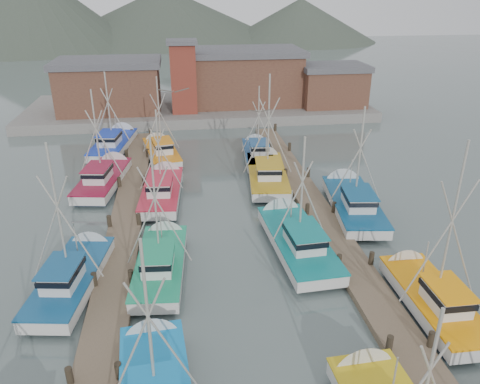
{
  "coord_description": "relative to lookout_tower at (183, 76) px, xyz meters",
  "views": [
    {
      "loc": [
        -2.95,
        -24.45,
        15.66
      ],
      "look_at": [
        1.03,
        4.62,
        2.6
      ],
      "focal_mm": 35.0,
      "sensor_mm": 36.0,
      "label": 1
    }
  ],
  "objects": [
    {
      "name": "boat_9",
      "position": [
        6.46,
        -20.37,
        -4.87
      ],
      "size": [
        4.15,
        10.15,
        10.19
      ],
      "rotation": [
        0.0,
        0.0,
        -0.11
      ],
      "color": "#0F1E35",
      "rests_on": "ground"
    },
    {
      "name": "boat_4",
      "position": [
        -2.36,
        -33.4,
        -4.87
      ],
      "size": [
        3.69,
        8.77,
        9.31
      ],
      "rotation": [
        0.0,
        0.0,
        -0.08
      ],
      "color": "#0F1E35",
      "rests_on": "ground"
    },
    {
      "name": "gull_far",
      "position": [
        4.58,
        -26.98,
        2.31
      ],
      "size": [
        1.55,
        0.61,
        0.24
      ],
      "rotation": [
        0.0,
        0.0,
        -0.06
      ],
      "color": "gray",
      "rests_on": "ground"
    },
    {
      "name": "boat_14",
      "position": [
        -7.52,
        -10.01,
        -4.87
      ],
      "size": [
        4.36,
        9.9,
        8.89
      ],
      "rotation": [
        0.0,
        0.0,
        -0.15
      ],
      "color": "#0F1E35",
      "rests_on": "ground"
    },
    {
      "name": "boat_5",
      "position": [
        6.14,
        -31.87,
        -4.87
      ],
      "size": [
        3.64,
        9.96,
        8.62
      ],
      "rotation": [
        0.0,
        0.0,
        0.06
      ],
      "color": "#0F1E35",
      "rests_on": "ground"
    },
    {
      "name": "boat_10",
      "position": [
        -7.34,
        -19.52,
        -4.87
      ],
      "size": [
        4.19,
        9.45,
        9.07
      ],
      "rotation": [
        0.0,
        0.0,
        -0.16
      ],
      "color": "#0F1E35",
      "rests_on": "ground"
    },
    {
      "name": "boat_7",
      "position": [
        11.62,
        -38.78,
        -4.86
      ],
      "size": [
        4.01,
        8.37,
        10.13
      ],
      "rotation": [
        0.0,
        0.0,
        -0.0
      ],
      "color": "#0F1E35",
      "rests_on": "ground"
    },
    {
      "name": "shed_left",
      "position": [
        -9.0,
        2.0,
        -1.21
      ],
      "size": [
        12.72,
        8.48,
        6.2
      ],
      "color": "brown",
      "rests_on": "quay"
    },
    {
      "name": "quay",
      "position": [
        2.0,
        4.0,
        -4.95
      ],
      "size": [
        44.0,
        16.0,
        1.2
      ],
      "primitive_type": "cube",
      "color": "gray",
      "rests_on": "ground"
    },
    {
      "name": "boat_12",
      "position": [
        -2.77,
        -13.31,
        -4.87
      ],
      "size": [
        3.99,
        8.77,
        8.74
      ],
      "rotation": [
        0.0,
        0.0,
        0.18
      ],
      "color": "#0F1E35",
      "rests_on": "ground"
    },
    {
      "name": "distant_hills",
      "position": [
        -10.76,
        89.59,
        -5.55
      ],
      "size": [
        175.0,
        140.0,
        42.0
      ],
      "color": "#3F493D",
      "rests_on": "ground"
    },
    {
      "name": "ground",
      "position": [
        2.0,
        -33.0,
        -5.55
      ],
      "size": [
        260.0,
        260.0,
        0.0
      ],
      "primitive_type": "plane",
      "color": "#4F5F5C",
      "rests_on": "ground"
    },
    {
      "name": "boat_13",
      "position": [
        6.55,
        -15.12,
        -4.87
      ],
      "size": [
        3.21,
        8.47,
        7.94
      ],
      "rotation": [
        0.0,
        0.0,
        -0.08
      ],
      "color": "#0F1E35",
      "rests_on": "ground"
    },
    {
      "name": "lookout_tower",
      "position": [
        0.0,
        0.0,
        0.0
      ],
      "size": [
        3.6,
        3.6,
        8.5
      ],
      "color": "maroon",
      "rests_on": "quay"
    },
    {
      "name": "boat_6",
      "position": [
        -7.2,
        -34.22,
        -4.87
      ],
      "size": [
        3.94,
        8.97,
        9.41
      ],
      "rotation": [
        0.0,
        0.0,
        -0.16
      ],
      "color": "#0F1E35",
      "rests_on": "ground"
    },
    {
      "name": "gull_near",
      "position": [
        -1.08,
        -34.56,
        5.39
      ],
      "size": [
        1.55,
        0.64,
        0.24
      ],
      "rotation": [
        0.0,
        0.0,
        0.17
      ],
      "color": "gray",
      "rests_on": "ground"
    },
    {
      "name": "dock_right",
      "position": [
        9.0,
        -28.96,
        -5.34
      ],
      "size": [
        2.3,
        46.0,
        1.5
      ],
      "color": "brown",
      "rests_on": "ground"
    },
    {
      "name": "shed_right",
      "position": [
        19.0,
        1.0,
        -1.71
      ],
      "size": [
        8.48,
        6.36,
        5.2
      ],
      "color": "brown",
      "rests_on": "quay"
    },
    {
      "name": "shed_center",
      "position": [
        8.0,
        4.0,
        -0.86
      ],
      "size": [
        14.84,
        9.54,
        6.9
      ],
      "color": "brown",
      "rests_on": "quay"
    },
    {
      "name": "boat_8",
      "position": [
        -2.45,
        -22.7,
        -4.87
      ],
      "size": [
        3.52,
        9.3,
        8.1
      ],
      "rotation": [
        0.0,
        0.0,
        -0.08
      ],
      "color": "#0F1E35",
      "rests_on": "ground"
    },
    {
      "name": "boat_11",
      "position": [
        11.72,
        -27.02,
        -4.87
      ],
      "size": [
        4.31,
        10.14,
        9.06
      ],
      "rotation": [
        0.0,
        0.0,
        -0.13
      ],
      "color": "#0F1E35",
      "rests_on": "ground"
    },
    {
      "name": "dock_left",
      "position": [
        -5.0,
        -28.96,
        -5.34
      ],
      "size": [
        2.3,
        46.0,
        1.5
      ],
      "color": "brown",
      "rests_on": "ground"
    }
  ]
}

